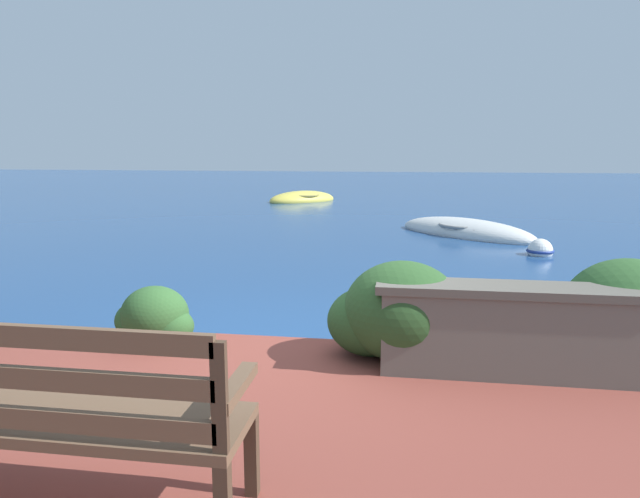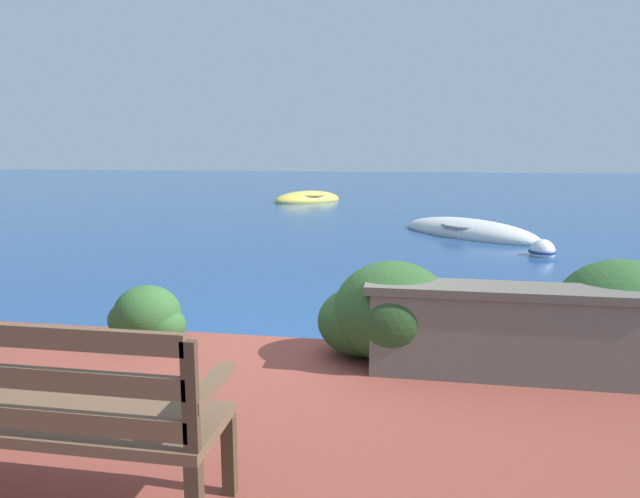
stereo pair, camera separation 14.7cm
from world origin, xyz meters
name	(u,v)px [view 1 (the left image)]	position (x,y,z in m)	size (l,w,h in m)	color
ground_plane	(286,361)	(0.00, 0.00, 0.00)	(80.00, 80.00, 0.00)	navy
park_bench	(54,411)	(-0.49, -2.51, 0.71)	(1.69, 0.48, 0.93)	#433123
stone_wall	(514,330)	(1.78, -0.57, 0.55)	(1.96, 0.39, 0.66)	#666056
hedge_clump_left	(154,318)	(-1.06, -0.30, 0.43)	(0.71, 0.51, 0.48)	#2D5628
hedge_clump_centre	(400,317)	(0.98, -0.37, 0.55)	(1.13, 0.82, 0.77)	#284C23
hedge_clump_right	(625,319)	(2.64, -0.23, 0.57)	(1.19, 0.86, 0.81)	#2D5628
rowboat_nearest	(465,232)	(2.26, 7.75, 0.05)	(3.24, 3.13, 0.61)	silver
rowboat_mid	(302,200)	(-2.59, 14.81, 0.06)	(2.67, 2.65, 0.64)	#DBC64C
mooring_buoy	(540,251)	(3.31, 5.54, 0.07)	(0.47, 0.47, 0.42)	white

